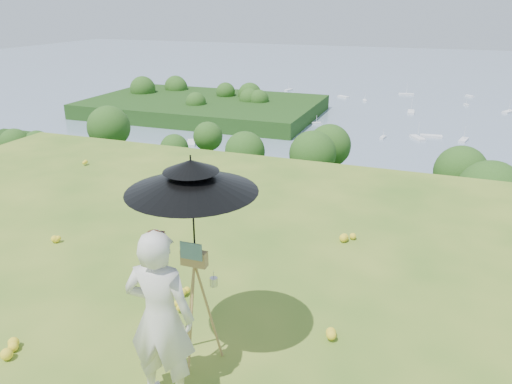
% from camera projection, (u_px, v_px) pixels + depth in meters
% --- Properties ---
extents(ground, '(14.00, 14.00, 0.00)m').
position_uv_depth(ground, '(79.00, 296.00, 6.68)').
color(ground, '#427120').
rests_on(ground, ground).
extents(forest_slope, '(140.00, 56.00, 22.00)m').
position_uv_depth(forest_slope, '(358.00, 367.00, 47.70)').
color(forest_slope, '#1B3A10').
rests_on(forest_slope, bay_water).
extents(shoreline_tier, '(170.00, 28.00, 8.00)m').
position_uv_depth(shoreline_tier, '(394.00, 250.00, 85.23)').
color(shoreline_tier, slate).
rests_on(shoreline_tier, bay_water).
extents(bay_water, '(700.00, 700.00, 0.00)m').
position_uv_depth(bay_water, '(432.00, 89.00, 228.99)').
color(bay_water, slate).
rests_on(bay_water, ground).
extents(peninsula, '(90.00, 60.00, 12.00)m').
position_uv_depth(peninsula, '(203.00, 100.00, 177.11)').
color(peninsula, '#1B3A10').
rests_on(peninsula, bay_water).
extents(slope_trees, '(110.00, 50.00, 6.00)m').
position_uv_depth(slope_trees, '(370.00, 235.00, 42.69)').
color(slope_trees, '#244815').
rests_on(slope_trees, forest_slope).
extents(harbor_town, '(110.00, 22.00, 5.00)m').
position_uv_depth(harbor_town, '(398.00, 215.00, 82.91)').
color(harbor_town, silver).
rests_on(harbor_town, shoreline_tier).
extents(moored_boats, '(140.00, 140.00, 0.70)m').
position_uv_depth(moored_boats, '(383.00, 123.00, 163.75)').
color(moored_boats, white).
rests_on(moored_boats, bay_water).
extents(wildflowers, '(10.00, 10.50, 0.12)m').
position_uv_depth(wildflowers, '(90.00, 283.00, 6.88)').
color(wildflowers, yellow).
rests_on(wildflowers, ground).
extents(painter, '(0.72, 0.52, 1.83)m').
position_uv_depth(painter, '(160.00, 318.00, 4.68)').
color(painter, beige).
rests_on(painter, ground).
extents(field_easel, '(0.56, 0.56, 1.45)m').
position_uv_depth(field_easel, '(196.00, 302.00, 5.27)').
color(field_easel, '#AD8648').
rests_on(field_easel, ground).
extents(sun_umbrella, '(1.53, 1.53, 1.14)m').
position_uv_depth(sun_umbrella, '(193.00, 211.00, 4.92)').
color(sun_umbrella, black).
rests_on(sun_umbrella, field_easel).
extents(painter_cap, '(0.22, 0.25, 0.10)m').
position_uv_depth(painter_cap, '(154.00, 235.00, 4.38)').
color(painter_cap, '#C0696D').
rests_on(painter_cap, painter).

